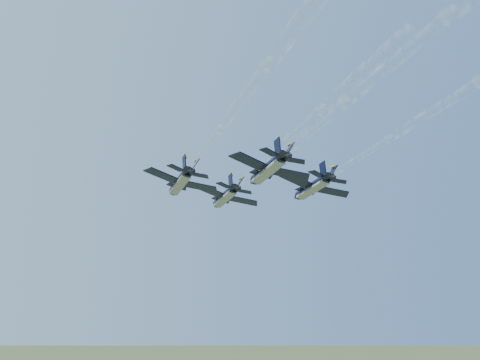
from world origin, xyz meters
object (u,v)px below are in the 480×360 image
jet_lead (225,197)px  jet_right (312,187)px  jet_left (180,182)px  jet_slot (268,169)px

jet_lead → jet_right: 16.87m
jet_lead → jet_left: (-12.73, -7.60, 0.00)m
jet_left → jet_slot: 16.07m
jet_left → jet_lead: bearing=47.9°
jet_left → jet_right: 21.18m
jet_lead → jet_slot: size_ratio=1.00×
jet_lead → jet_right: same height
jet_left → jet_slot: bearing=-52.0°
jet_slot → jet_lead: bearing=89.9°
jet_right → jet_slot: size_ratio=1.00×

